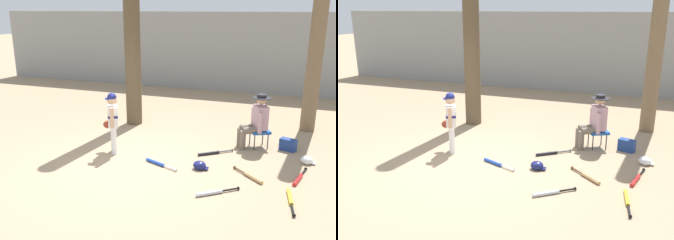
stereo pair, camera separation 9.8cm
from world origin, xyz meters
The scene contains 16 objects.
ground_plane centered at (0.00, 0.00, 0.00)m, with size 60.00×60.00×0.00m, color #9E8466.
concrete_back_wall centered at (0.00, 7.40, 1.42)m, with size 18.00×0.36×2.84m, color gray.
tree_near_player centered at (-0.97, 2.53, 2.53)m, with size 0.67×0.67×5.77m.
tree_behind_spectator centered at (3.39, 3.46, 2.52)m, with size 0.48×0.48×5.50m.
young_ballplayer centered at (-0.53, 0.49, 0.74)m, with size 0.49×0.53×1.31m.
folding_stool centered at (2.36, 1.83, 0.36)m, with size 0.54×0.54×0.41m.
seated_spectator centered at (2.27, 1.79, 0.64)m, with size 0.67×0.56×1.20m.
handbag_beside_stool centered at (2.98, 1.85, 0.13)m, with size 0.34×0.18×0.26m, color navy.
bat_blue_youth centered at (0.60, 0.18, 0.03)m, with size 0.75×0.35×0.07m.
bat_red_barrel centered at (3.23, 0.40, 0.03)m, with size 0.25×0.79×0.07m.
bat_black_composite centered at (1.48, 1.06, 0.03)m, with size 0.67×0.54×0.07m.
bat_aluminum_silver centered at (1.89, -0.63, 0.03)m, with size 0.65×0.53×0.07m.
bat_yellow_trainer centered at (3.11, -0.42, 0.03)m, with size 0.17×0.82×0.07m.
bat_wood_tan centered at (2.41, 0.19, 0.03)m, with size 0.61×0.55×0.07m.
batting_helmet_white centered at (3.37, 1.23, 0.07)m, with size 0.29×0.22×0.17m.
batting_helmet_navy centered at (1.43, 0.27, 0.07)m, with size 0.30×0.23×0.17m.
Camera 1 is at (3.02, -6.00, 2.96)m, focal length 39.11 mm.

